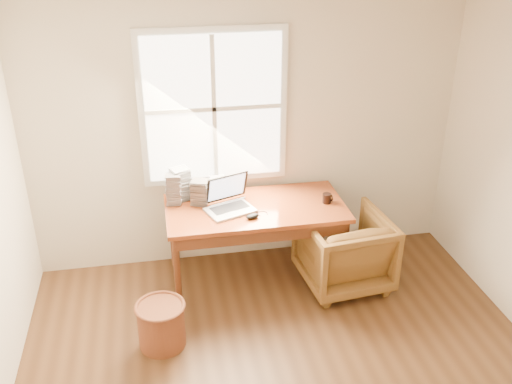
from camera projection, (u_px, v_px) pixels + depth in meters
room_shell at (303, 248)px, 3.39m from camera, size 4.04×4.54×2.64m
desk at (256, 208)px, 5.09m from camera, size 1.60×0.80×0.04m
armchair at (344, 250)px, 5.18m from camera, size 0.82×0.84×0.70m
wicker_stool at (162, 325)px, 4.49m from camera, size 0.47×0.47×0.37m
laptop at (230, 195)px, 4.93m from camera, size 0.56×0.58×0.32m
mouse at (252, 216)px, 4.88m from camera, size 0.13×0.10×0.04m
coffee_mug at (327, 198)px, 5.13m from camera, size 0.09×0.09×0.09m
cd_stack_a at (181, 184)px, 5.14m from camera, size 0.19×0.18×0.31m
cd_stack_b at (200, 192)px, 5.08m from camera, size 0.18×0.17×0.23m
cd_stack_c at (173, 190)px, 5.06m from camera, size 0.13×0.12×0.29m
cd_stack_d at (217, 184)px, 5.30m from camera, size 0.14×0.13×0.17m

